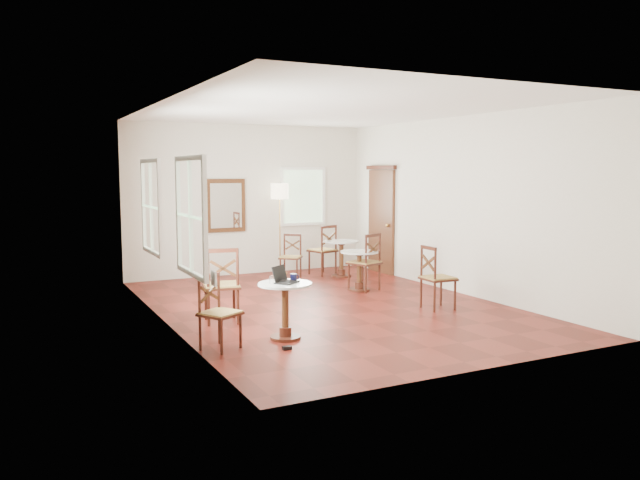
# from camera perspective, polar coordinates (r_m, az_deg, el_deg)

# --- Properties ---
(ground) EXTENTS (7.00, 7.00, 0.00)m
(ground) POSITION_cam_1_polar(r_m,az_deg,el_deg) (9.77, 0.80, -6.01)
(ground) COLOR #5B170F
(ground) RESTS_ON ground
(room_shell) EXTENTS (5.02, 7.02, 3.01)m
(room_shell) POSITION_cam_1_polar(r_m,az_deg,el_deg) (9.77, -0.25, 5.16)
(room_shell) COLOR beige
(room_shell) RESTS_ON ground
(cafe_table_near) EXTENTS (0.67, 0.67, 0.71)m
(cafe_table_near) POSITION_cam_1_polar(r_m,az_deg,el_deg) (7.83, -3.18, -5.85)
(cafe_table_near) COLOR #411B10
(cafe_table_near) RESTS_ON ground
(cafe_table_mid) EXTENTS (0.66, 0.66, 0.70)m
(cafe_table_mid) POSITION_cam_1_polar(r_m,az_deg,el_deg) (10.97, 3.58, -2.38)
(cafe_table_mid) COLOR #411B10
(cafe_table_mid) RESTS_ON ground
(cafe_table_back) EXTENTS (0.68, 0.68, 0.71)m
(cafe_table_back) POSITION_cam_1_polar(r_m,az_deg,el_deg) (12.37, 1.95, -1.33)
(cafe_table_back) COLOR #411B10
(cafe_table_back) RESTS_ON ground
(chair_near_a) EXTENTS (0.57, 0.57, 1.05)m
(chair_near_a) POSITION_cam_1_polar(r_m,az_deg,el_deg) (8.74, -8.91, -4.06)
(chair_near_a) COLOR #411B10
(chair_near_a) RESTS_ON ground
(chair_near_b) EXTENTS (0.55, 0.55, 0.88)m
(chair_near_b) POSITION_cam_1_polar(r_m,az_deg,el_deg) (7.48, -9.19, -6.50)
(chair_near_b) COLOR #411B10
(chair_near_b) RESTS_ON ground
(chair_mid_a) EXTENTS (0.60, 0.60, 1.01)m
(chair_mid_a) POSITION_cam_1_polar(r_m,az_deg,el_deg) (10.96, 4.14, -2.01)
(chair_mid_a) COLOR #411B10
(chair_mid_a) RESTS_ON ground
(chair_mid_b) EXTENTS (0.47, 0.47, 0.97)m
(chair_mid_b) POSITION_cam_1_polar(r_m,az_deg,el_deg) (9.64, 10.54, -3.37)
(chair_mid_b) COLOR #411B10
(chair_mid_b) RESTS_ON ground
(chair_back_a) EXTENTS (0.57, 0.57, 1.01)m
(chair_back_a) POSITION_cam_1_polar(r_m,az_deg,el_deg) (12.61, 0.31, -0.91)
(chair_back_a) COLOR #411B10
(chair_back_a) RESTS_ON ground
(chair_back_b) EXTENTS (0.56, 0.56, 0.86)m
(chair_back_b) POSITION_cam_1_polar(r_m,az_deg,el_deg) (12.18, -2.66, -1.52)
(chair_back_b) COLOR #411B10
(chair_back_b) RESTS_ON ground
(floor_lamp) EXTENTS (0.36, 0.36, 1.83)m
(floor_lamp) POSITION_cam_1_polar(r_m,az_deg,el_deg) (12.64, -3.68, 3.88)
(floor_lamp) COLOR #BF8C3F
(floor_lamp) RESTS_ON ground
(laptop) EXTENTS (0.37, 0.36, 0.21)m
(laptop) POSITION_cam_1_polar(r_m,az_deg,el_deg) (7.79, -3.30, -3.51)
(laptop) COLOR black
(laptop) RESTS_ON cafe_table_near
(mouse) EXTENTS (0.11, 0.07, 0.04)m
(mouse) POSITION_cam_1_polar(r_m,az_deg,el_deg) (7.78, -3.38, -3.76)
(mouse) COLOR black
(mouse) RESTS_ON cafe_table_near
(navy_mug) EXTENTS (0.12, 0.08, 0.09)m
(navy_mug) POSITION_cam_1_polar(r_m,az_deg,el_deg) (7.88, -2.40, -3.41)
(navy_mug) COLOR black
(navy_mug) RESTS_ON cafe_table_near
(water_glass) EXTENTS (0.06, 0.06, 0.10)m
(water_glass) POSITION_cam_1_polar(r_m,az_deg,el_deg) (7.72, -4.42, -3.61)
(water_glass) COLOR white
(water_glass) RESTS_ON cafe_table_near
(power_adapter) EXTENTS (0.11, 0.06, 0.04)m
(power_adapter) POSITION_cam_1_polar(r_m,az_deg,el_deg) (7.46, -3.02, -9.75)
(power_adapter) COLOR black
(power_adapter) RESTS_ON ground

